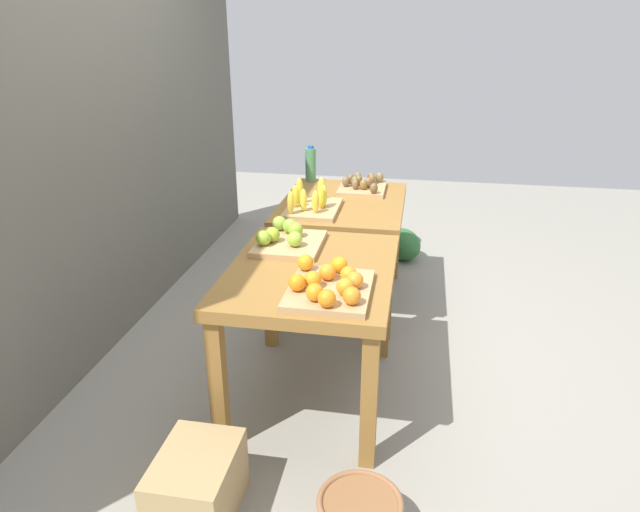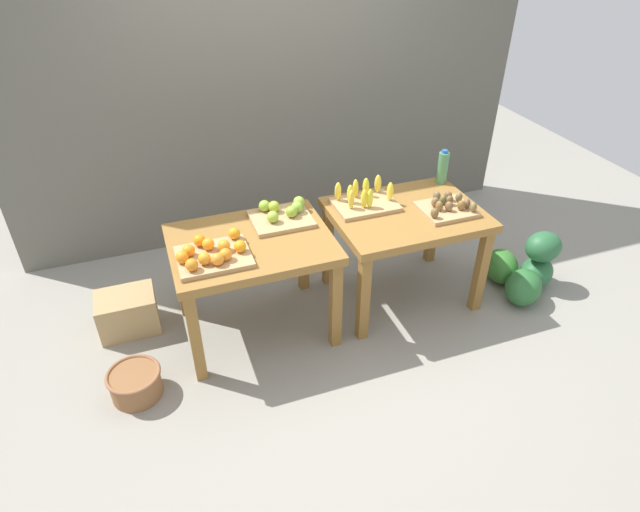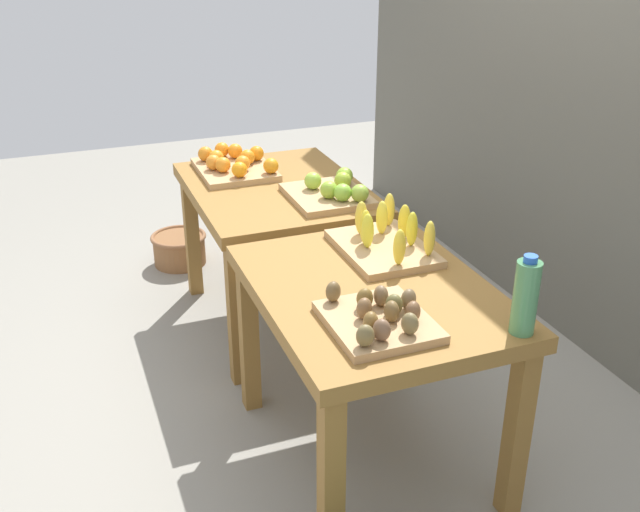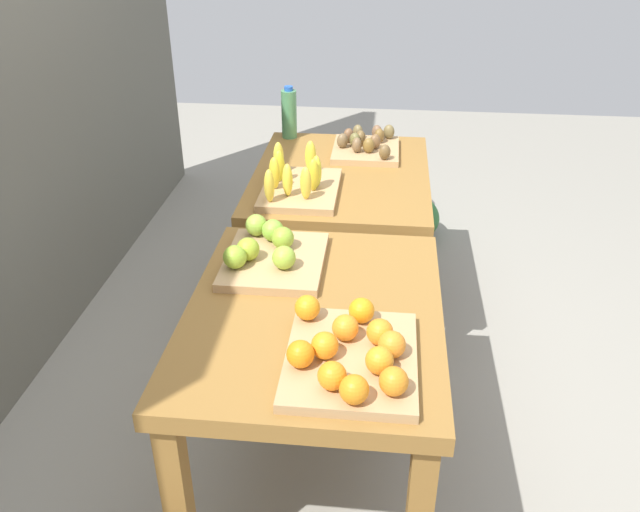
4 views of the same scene
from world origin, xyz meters
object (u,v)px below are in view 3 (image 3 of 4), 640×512
Objects in this scene: wicker_basket at (179,248)px; cardboard_produce_box at (282,226)px; orange_bin at (234,164)px; banana_crate at (386,240)px; kiwi_bin at (379,317)px; display_table_right at (372,313)px; display_table_left at (276,207)px; apple_bin at (332,191)px; water_bottle at (526,297)px.

cardboard_produce_box is (0.00, 0.65, 0.04)m from wicker_basket.
banana_crate is (1.13, 0.30, 0.01)m from orange_bin.
kiwi_bin reaches higher than wicker_basket.
display_table_right reaches higher than cardboard_produce_box.
display_table_right is at bearing 5.46° from orange_bin.
orange_bin is at bearing -153.64° from display_table_left.
kiwi_bin is (1.12, -0.28, -0.00)m from apple_bin.
orange_bin is (-0.27, -0.13, 0.15)m from display_table_left.
display_table_left is at bearing 26.36° from orange_bin.
apple_bin is 1.31m from water_bottle.
cardboard_produce_box is at bearing 89.94° from wicker_basket.
banana_crate is at bearing 10.99° from display_table_left.
apple_bin is 1.10× the size of kiwi_bin.
display_table_right is 1.40m from orange_bin.
display_table_right is at bearing 159.29° from kiwi_bin.
apple_bin is (0.53, 0.32, -0.00)m from orange_bin.
display_table_right is 0.89m from apple_bin.
orange_bin is at bearing -166.57° from water_bottle.
banana_crate is 0.58m from kiwi_bin.
kiwi_bin is 2.36m from wicker_basket.
orange_bin is 1.67× the size of water_bottle.
banana_crate is at bearing -1.59° from apple_bin.
banana_crate is (0.60, -0.02, 0.01)m from apple_bin.
apple_bin reaches higher than kiwi_bin.
wicker_basket is (-0.86, -0.35, -0.53)m from display_table_left.
cardboard_produce_box is (-0.86, 0.30, -0.49)m from display_table_left.
display_table_right is at bearing -33.59° from banana_crate.
display_table_left is 1.62m from water_bottle.
display_table_right is at bearing -145.82° from water_bottle.
cardboard_produce_box is at bearing 175.63° from banana_crate.
display_table_left is at bearing 180.00° from display_table_right.
cardboard_produce_box is at bearing 169.89° from kiwi_bin.
apple_bin is at bearing 167.79° from display_table_right.
apple_bin is (0.27, 0.18, 0.15)m from display_table_left.
display_table_left is 0.33m from orange_bin.
banana_crate is at bearing 152.61° from kiwi_bin.
cardboard_produce_box is at bearing 174.16° from apple_bin.
apple_bin is 0.92× the size of banana_crate.
wicker_basket is at bearing -90.06° from cardboard_produce_box.
display_table_right is 3.14× the size of wicker_basket.
wicker_basket is at bearing -163.29° from banana_crate.
display_table_right is 0.59m from water_bottle.
apple_bin is at bearing 34.81° from display_table_left.
water_bottle reaches higher than cardboard_produce_box.
banana_crate reaches higher than display_table_left.
display_table_left is 0.36m from apple_bin.
display_table_right is 0.34m from banana_crate.
display_table_left reaches higher than cardboard_produce_box.
water_bottle is 2.54m from cardboard_produce_box.
banana_crate reaches higher than wicker_basket.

